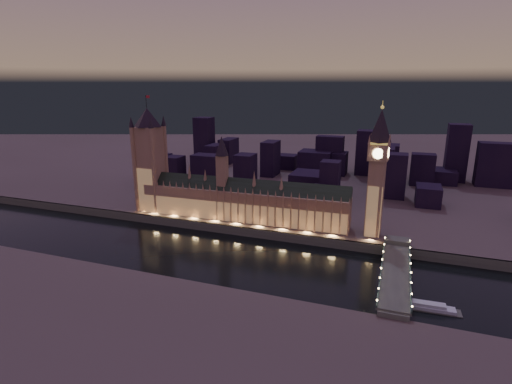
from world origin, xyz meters
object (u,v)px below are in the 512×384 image
(palace_of_westminster, at_px, (241,200))
(victoria_tower, at_px, (150,154))
(westminster_bridge, at_px, (395,274))
(elizabeth_tower, at_px, (378,163))
(river_boat, at_px, (428,307))

(palace_of_westminster, height_order, victoria_tower, victoria_tower)
(westminster_bridge, bearing_deg, elizabeth_tower, 107.26)
(elizabeth_tower, height_order, westminster_bridge, elizabeth_tower)
(westminster_bridge, bearing_deg, palace_of_westminster, 155.11)
(elizabeth_tower, distance_m, river_boat, 124.45)
(palace_of_westminster, bearing_deg, elizabeth_tower, 0.09)
(victoria_tower, relative_size, elizabeth_tower, 1.02)
(palace_of_westminster, height_order, elizabeth_tower, elizabeth_tower)
(elizabeth_tower, bearing_deg, river_boat, -67.12)
(elizabeth_tower, height_order, river_boat, elizabeth_tower)
(elizabeth_tower, bearing_deg, victoria_tower, -180.00)
(palace_of_westminster, relative_size, westminster_bridge, 1.79)
(palace_of_westminster, xyz_separation_m, westminster_bridge, (140.49, -65.18, -20.39))
(river_boat, bearing_deg, victoria_tower, 159.70)
(palace_of_westminster, bearing_deg, westminster_bridge, -24.89)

